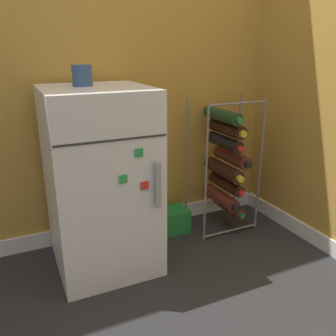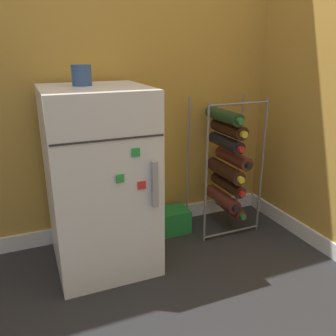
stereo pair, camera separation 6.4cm
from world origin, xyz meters
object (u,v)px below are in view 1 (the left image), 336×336
mini_fridge (101,181)px  fridge_top_cup (82,76)px  soda_box (169,221)px  wine_rack (226,163)px

mini_fridge → fridge_top_cup: 0.50m
mini_fridge → soda_box: mini_fridge is taller
wine_rack → mini_fridge: bearing=-174.1°
mini_fridge → wine_rack: size_ratio=1.12×
fridge_top_cup → wine_rack: bearing=1.8°
soda_box → fridge_top_cup: fridge_top_cup is taller
mini_fridge → wine_rack: mini_fridge is taller
mini_fridge → soda_box: bearing=19.0°
wine_rack → fridge_top_cup: (-0.81, -0.03, 0.53)m
wine_rack → fridge_top_cup: bearing=-178.2°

